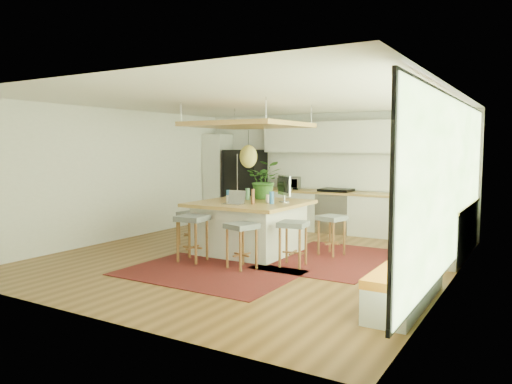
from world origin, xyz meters
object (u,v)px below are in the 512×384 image
Objects in this scene: stool_near_left at (192,241)px; stool_right_front at (293,245)px; stool_right_back at (331,236)px; island at (250,227)px; microwave at (289,182)px; island_plant at (265,184)px; fridge at (246,187)px; stool_near_right at (242,247)px; laptop at (233,197)px; monitor at (284,188)px; stool_left_side at (190,227)px.

stool_right_front is (1.60, 0.56, 0.00)m from stool_near_left.
stool_near_left reaches higher than stool_right_back.
island is 1.47m from stool_right_back.
microwave is at bearing 92.97° from stool_near_left.
stool_right_back is 1.66m from island_plant.
fridge is at bearing 109.81° from stool_near_left.
stool_near_right is (2.39, -3.93, -0.57)m from fridge.
stool_near_right is at bearing -48.18° from laptop.
laptop is (1.83, -3.32, 0.12)m from fridge.
stool_right_back is (1.38, 0.51, -0.11)m from island.
island_plant is (-1.41, 0.08, 0.86)m from stool_right_back.
island is at bearing -86.71° from island_plant.
fridge is 1.00× the size of island.
stool_near_right is at bearing -51.75° from monitor.
island is (1.86, -2.82, -0.46)m from fridge.
monitor is (2.42, -2.55, 0.26)m from fridge.
stool_left_side is at bearing -124.92° from microwave.
monitor reaches higher than stool_near_left.
monitor is 2.83m from microwave.
stool_near_left is (1.42, -3.95, -0.57)m from fridge.
stool_near_right is 0.99× the size of stool_right_front.
microwave is (-0.65, 2.82, 0.64)m from island.
stool_right_back reaches higher than stool_left_side.
stool_left_side is (-1.37, -0.03, -0.11)m from island.
island is at bearing -56.90° from fridge.
stool_right_front is 1.40× the size of microwave.
island is 1.22m from stool_near_left.
laptop is at bearing 132.55° from stool_near_right.
island is at bearing 115.31° from stool_near_right.
microwave is (-1.17, 3.94, 0.75)m from stool_near_right.
island is 2.96m from microwave.
stool_near_right is at bearing -64.69° from island.
monitor is at bearing 25.26° from island.
stool_left_side is (0.49, -2.85, -0.57)m from fridge.
stool_right_back is 1.36× the size of microwave.
fridge is at bearing 99.81° from stool_left_side.
stool_left_side is 1.23× the size of monitor.
stool_left_side is 1.81× the size of laptop.
monitor is (0.59, 0.77, 0.14)m from laptop.
stool_right_back is (0.22, 1.08, 0.00)m from stool_right_front.
fridge is at bearing 131.70° from stool_right_front.
stool_near_right reaches higher than stool_right_back.
stool_near_left is at bearing -123.31° from laptop.
island is 5.10× the size of laptop.
fridge reaches higher than laptop.
stool_right_front is (1.16, -0.58, -0.11)m from island.
stool_left_side is at bearing -168.86° from stool_right_back.
laptop is at bearing -100.30° from microwave.
microwave is at bearing 106.60° from stool_near_right.
stool_left_side is 2.12m from monitor.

